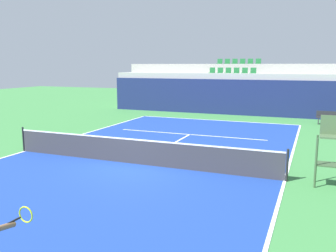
% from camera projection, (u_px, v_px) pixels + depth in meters
% --- Properties ---
extents(ground_plane, '(80.00, 80.00, 0.00)m').
position_uv_depth(ground_plane, '(136.00, 164.00, 13.79)').
color(ground_plane, '#387A3D').
extents(court_surface, '(11.00, 24.00, 0.01)m').
position_uv_depth(court_surface, '(136.00, 164.00, 13.79)').
color(court_surface, navy).
rests_on(court_surface, ground_plane).
extents(baseline_far, '(11.00, 0.10, 0.00)m').
position_uv_depth(baseline_far, '(216.00, 120.00, 24.69)').
color(baseline_far, white).
rests_on(baseline_far, court_surface).
extents(sideline_left, '(0.10, 24.00, 0.00)m').
position_uv_depth(sideline_left, '(25.00, 151.00, 15.82)').
color(sideline_left, white).
rests_on(sideline_left, court_surface).
extents(sideline_right, '(0.10, 24.00, 0.00)m').
position_uv_depth(sideline_right, '(285.00, 181.00, 11.75)').
color(sideline_right, white).
rests_on(sideline_right, court_surface).
extents(service_line_far, '(8.26, 0.10, 0.00)m').
position_uv_depth(service_line_far, '(190.00, 134.00, 19.63)').
color(service_line_far, white).
rests_on(service_line_far, court_surface).
extents(centre_service_line, '(0.10, 6.40, 0.00)m').
position_uv_depth(centre_service_line, '(167.00, 147.00, 16.71)').
color(centre_service_line, white).
rests_on(centre_service_line, court_surface).
extents(back_wall, '(19.12, 0.30, 2.67)m').
position_uv_depth(back_wall, '(227.00, 97.00, 27.48)').
color(back_wall, navy).
rests_on(back_wall, ground_plane).
extents(stands_tier_lower, '(19.12, 2.40, 3.12)m').
position_uv_depth(stands_tier_lower, '(231.00, 93.00, 28.68)').
color(stands_tier_lower, '#9E9E99').
rests_on(stands_tier_lower, ground_plane).
extents(stands_tier_upper, '(19.12, 2.40, 3.85)m').
position_uv_depth(stands_tier_upper, '(238.00, 87.00, 30.81)').
color(stands_tier_upper, '#9E9E99').
rests_on(stands_tier_upper, ground_plane).
extents(seating_row_lower, '(3.71, 0.44, 0.44)m').
position_uv_depth(seating_row_lower, '(232.00, 72.00, 28.48)').
color(seating_row_lower, '#1E6633').
rests_on(seating_row_lower, stands_tier_lower).
extents(seating_row_upper, '(3.71, 0.44, 0.44)m').
position_uv_depth(seating_row_upper, '(239.00, 62.00, 30.55)').
color(seating_row_upper, '#1E6633').
rests_on(seating_row_upper, stands_tier_upper).
extents(tennis_net, '(11.08, 0.08, 1.07)m').
position_uv_depth(tennis_net, '(136.00, 151.00, 13.70)').
color(tennis_net, black).
rests_on(tennis_net, court_surface).
extents(umpire_chair, '(0.76, 0.66, 2.20)m').
position_uv_depth(umpire_chair, '(329.00, 149.00, 11.14)').
color(umpire_chair, '#334C2D').
rests_on(umpire_chair, ground_plane).
extents(player_bench, '(1.50, 0.40, 0.85)m').
position_uv_depth(player_bench, '(329.00, 117.00, 22.89)').
color(player_bench, '#232328').
rests_on(player_bench, ground_plane).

